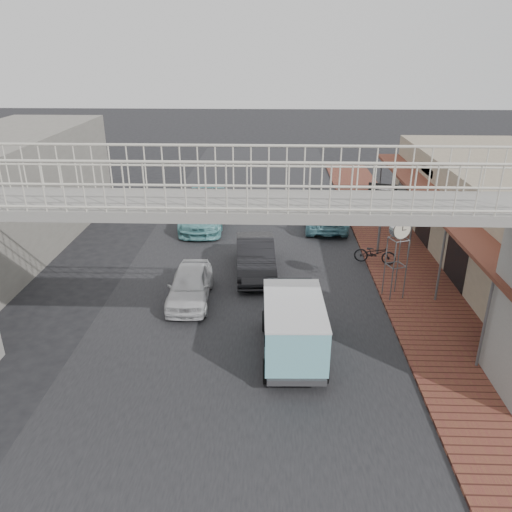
# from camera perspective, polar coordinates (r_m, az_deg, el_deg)

# --- Properties ---
(ground) EXTENTS (120.00, 120.00, 0.00)m
(ground) POSITION_cam_1_polar(r_m,az_deg,el_deg) (17.46, -1.51, -6.48)
(ground) COLOR black
(ground) RESTS_ON ground
(road_strip) EXTENTS (10.00, 60.00, 0.01)m
(road_strip) POSITION_cam_1_polar(r_m,az_deg,el_deg) (17.45, -1.51, -6.46)
(road_strip) COLOR black
(road_strip) RESTS_ON ground
(sidewalk) EXTENTS (3.00, 40.00, 0.10)m
(sidewalk) POSITION_cam_1_polar(r_m,az_deg,el_deg) (20.82, 17.18, -2.31)
(sidewalk) COLOR brown
(sidewalk) RESTS_ON ground
(footbridge) EXTENTS (16.40, 2.40, 6.34)m
(footbridge) POSITION_cam_1_polar(r_m,az_deg,el_deg) (12.45, -2.74, -2.78)
(footbridge) COLOR gray
(footbridge) RESTS_ON ground
(building_far_left) EXTENTS (5.00, 14.00, 5.00)m
(building_far_left) POSITION_cam_1_polar(r_m,az_deg,el_deg) (25.07, -26.82, 6.46)
(building_far_left) COLOR gray
(building_far_left) RESTS_ON ground
(white_hatchback) EXTENTS (1.54, 3.64, 1.23)m
(white_hatchback) POSITION_cam_1_polar(r_m,az_deg,el_deg) (18.13, -7.56, -3.30)
(white_hatchback) COLOR silver
(white_hatchback) RESTS_ON ground
(dark_sedan) EXTENTS (1.82, 4.39, 1.41)m
(dark_sedan) POSITION_cam_1_polar(r_m,az_deg,el_deg) (20.10, -0.08, -0.09)
(dark_sedan) COLOR black
(dark_sedan) RESTS_ON ground
(angkot_curb) EXTENTS (2.12, 4.47, 1.23)m
(angkot_curb) POSITION_cam_1_polar(r_m,az_deg,el_deg) (25.70, 7.87, 4.70)
(angkot_curb) COLOR #6AABB8
(angkot_curb) RESTS_ON ground
(angkot_far) EXTENTS (2.19, 5.20, 1.50)m
(angkot_far) POSITION_cam_1_polar(r_m,az_deg,el_deg) (25.65, -5.99, 5.07)
(angkot_far) COLOR #66ADB0
(angkot_far) RESTS_ON ground
(angkot_van) EXTENTS (1.88, 3.90, 1.89)m
(angkot_van) POSITION_cam_1_polar(r_m,az_deg,el_deg) (14.64, 4.28, -7.39)
(angkot_van) COLOR black
(angkot_van) RESTS_ON ground
(motorcycle_near) EXTENTS (1.82, 1.01, 0.91)m
(motorcycle_near) POSITION_cam_1_polar(r_m,az_deg,el_deg) (21.44, 13.45, 0.33)
(motorcycle_near) COLOR black
(motorcycle_near) RESTS_ON sidewalk
(motorcycle_far) EXTENTS (1.82, 0.83, 1.06)m
(motorcycle_far) POSITION_cam_1_polar(r_m,az_deg,el_deg) (28.04, 11.16, 6.06)
(motorcycle_far) COLOR black
(motorcycle_far) RESTS_ON sidewalk
(street_clock) EXTENTS (0.77, 0.72, 2.97)m
(street_clock) POSITION_cam_1_polar(r_m,az_deg,el_deg) (18.05, 16.09, 2.58)
(street_clock) COLOR #59595B
(street_clock) RESTS_ON sidewalk
(arrow_sign) EXTENTS (1.96, 1.31, 3.24)m
(arrow_sign) POSITION_cam_1_polar(r_m,az_deg,el_deg) (21.79, 16.40, 6.42)
(arrow_sign) COLOR #59595B
(arrow_sign) RESTS_ON sidewalk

